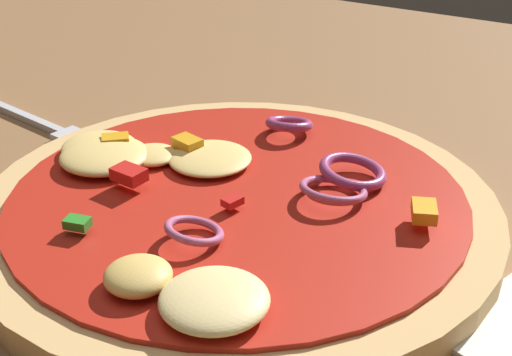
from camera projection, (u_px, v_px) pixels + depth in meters
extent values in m
cube|color=brown|center=(218.00, 277.00, 0.39)|extent=(1.29, 1.01, 0.03)
cylinder|color=tan|center=(237.00, 213.00, 0.40)|extent=(0.28, 0.28, 0.02)
cylinder|color=red|center=(237.00, 198.00, 0.40)|extent=(0.25, 0.25, 0.00)
ellipsoid|color=#F4DB8E|center=(214.00, 300.00, 0.31)|extent=(0.05, 0.05, 0.01)
ellipsoid|color=#EFCC72|center=(104.00, 155.00, 0.43)|extent=(0.05, 0.05, 0.01)
ellipsoid|color=#EFCC72|center=(210.00, 158.00, 0.43)|extent=(0.05, 0.05, 0.01)
ellipsoid|color=#EFCC72|center=(99.00, 147.00, 0.44)|extent=(0.04, 0.04, 0.01)
ellipsoid|color=#EFCC72|center=(153.00, 155.00, 0.43)|extent=(0.03, 0.03, 0.01)
ellipsoid|color=#E5BC60|center=(136.00, 275.00, 0.32)|extent=(0.03, 0.03, 0.01)
torus|color=#93386B|center=(353.00, 171.00, 0.41)|extent=(0.05, 0.05, 0.01)
torus|color=#93386B|center=(289.00, 124.00, 0.46)|extent=(0.04, 0.04, 0.01)
torus|color=#B25984|center=(198.00, 232.00, 0.35)|extent=(0.04, 0.04, 0.01)
torus|color=#B25984|center=(333.00, 189.00, 0.39)|extent=(0.04, 0.04, 0.01)
cube|color=red|center=(129.00, 174.00, 0.40)|extent=(0.02, 0.01, 0.01)
cube|color=orange|center=(187.00, 143.00, 0.43)|extent=(0.02, 0.02, 0.01)
cube|color=#2D8C28|center=(77.00, 223.00, 0.36)|extent=(0.01, 0.01, 0.00)
cube|color=orange|center=(424.00, 211.00, 0.36)|extent=(0.02, 0.02, 0.01)
cube|color=red|center=(238.00, 203.00, 0.38)|extent=(0.01, 0.01, 0.00)
cube|color=orange|center=(116.00, 141.00, 0.44)|extent=(0.02, 0.02, 0.01)
cube|color=silver|center=(9.00, 110.00, 0.54)|extent=(0.13, 0.03, 0.01)
cube|color=silver|center=(70.00, 136.00, 0.50)|extent=(0.02, 0.02, 0.01)
cube|color=silver|center=(87.00, 152.00, 0.48)|extent=(0.04, 0.01, 0.00)
cube|color=silver|center=(94.00, 149.00, 0.48)|extent=(0.04, 0.01, 0.00)
cube|color=silver|center=(100.00, 146.00, 0.49)|extent=(0.04, 0.01, 0.00)
cube|color=silver|center=(107.00, 144.00, 0.49)|extent=(0.04, 0.01, 0.00)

